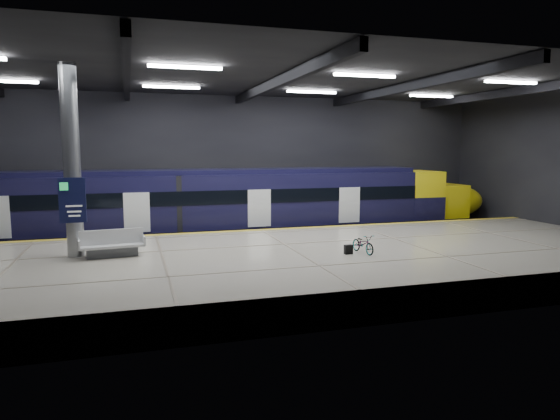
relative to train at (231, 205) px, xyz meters
name	(u,v)px	position (x,y,z in m)	size (l,w,h in m)	color
ground	(278,265)	(0.97, -5.50, -2.06)	(30.00, 30.00, 0.00)	black
room_shell	(278,132)	(0.97, -5.49, 3.66)	(30.10, 16.10, 8.05)	black
platform	(296,265)	(0.97, -8.00, -1.51)	(30.00, 11.00, 1.10)	beige
safety_strip	(262,230)	(0.97, -2.75, -0.95)	(30.00, 0.40, 0.01)	gold
rails	(249,241)	(0.97, 0.00, -1.98)	(30.00, 1.52, 0.16)	gray
train	(231,205)	(0.00, 0.00, 0.00)	(29.40, 2.84, 3.79)	black
bench	(112,247)	(-5.77, -6.98, -0.60)	(2.36, 1.16, 1.01)	#595B60
bicycle	(363,244)	(3.26, -9.06, -0.60)	(0.48, 1.37, 0.72)	#99999E
pannier_bag	(348,249)	(2.66, -9.06, -0.78)	(0.30, 0.18, 0.35)	black
info_column	(72,164)	(-7.03, -6.52, 2.40)	(0.90, 0.78, 6.90)	#9EA0A5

